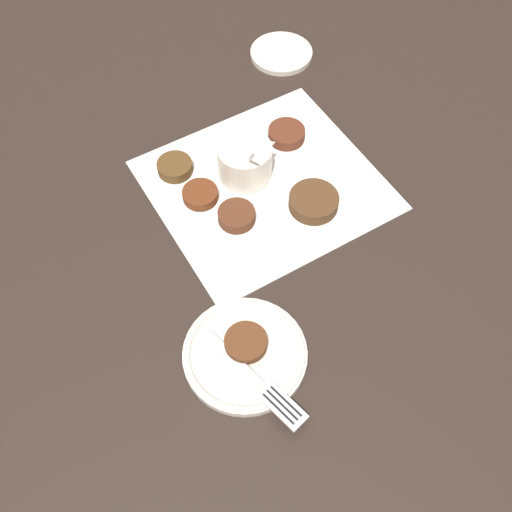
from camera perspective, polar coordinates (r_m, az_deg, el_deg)
ground_plane at (r=1.02m, az=1.65°, el=7.96°), size 4.00×4.00×0.00m
napkin at (r=1.00m, az=0.88°, el=6.82°), size 0.40×0.37×0.00m
sauce_bowl at (r=0.99m, az=-1.05°, el=8.94°), size 0.10×0.11×0.11m
fritter_0 at (r=0.98m, az=-5.33°, el=5.85°), size 0.06×0.06×0.02m
fritter_1 at (r=1.02m, az=-7.74°, el=8.41°), size 0.06×0.06×0.02m
fritter_2 at (r=0.95m, az=-1.87°, el=3.86°), size 0.06×0.06×0.02m
fritter_3 at (r=0.97m, az=5.51°, el=5.18°), size 0.08×0.08×0.02m
fritter_4 at (r=1.06m, az=2.92°, el=11.54°), size 0.06×0.06×0.02m
serving_plate at (r=0.83m, az=-1.06°, el=-9.29°), size 0.17×0.17×0.02m
fritter_on_plate at (r=0.82m, az=-0.98°, el=-8.22°), size 0.06×0.06×0.01m
fork at (r=0.80m, az=0.62°, el=-12.32°), size 0.09×0.18×0.00m
extra_saucer at (r=1.23m, az=2.43°, el=18.71°), size 0.12×0.12×0.01m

